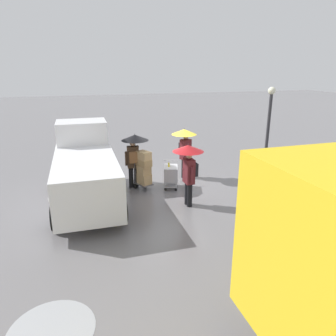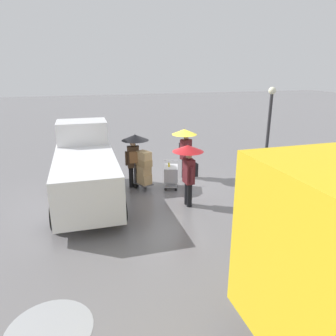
{
  "view_description": "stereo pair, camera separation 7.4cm",
  "coord_description": "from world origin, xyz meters",
  "px_view_note": "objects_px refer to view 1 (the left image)",
  "views": [
    {
      "loc": [
        3.72,
        11.55,
        4.53
      ],
      "look_at": [
        0.56,
        1.2,
        1.05
      ],
      "focal_mm": 33.47,
      "sensor_mm": 36.0,
      "label": 1
    },
    {
      "loc": [
        3.65,
        11.58,
        4.53
      ],
      "look_at": [
        0.56,
        1.2,
        1.05
      ],
      "focal_mm": 33.47,
      "sensor_mm": 36.0,
      "label": 2
    }
  ],
  "objects_px": {
    "pedestrian_pink_side": "(185,142)",
    "pedestrian_white_side": "(134,149)",
    "shopping_cart_vendor": "(171,174)",
    "hand_dolly_boxes": "(144,168)",
    "cargo_van_parked_right": "(85,169)",
    "street_lamp": "(268,127)",
    "pedestrian_black_side": "(189,161)"
  },
  "relations": [
    {
      "from": "pedestrian_pink_side",
      "to": "pedestrian_white_side",
      "type": "xyz_separation_m",
      "value": [
        2.25,
        0.53,
        0.0
      ]
    },
    {
      "from": "pedestrian_pink_side",
      "to": "shopping_cart_vendor",
      "type": "bearing_deg",
      "value": 47.97
    },
    {
      "from": "hand_dolly_boxes",
      "to": "pedestrian_pink_side",
      "type": "bearing_deg",
      "value": -156.22
    },
    {
      "from": "cargo_van_parked_right",
      "to": "hand_dolly_boxes",
      "type": "relative_size",
      "value": 3.54
    },
    {
      "from": "cargo_van_parked_right",
      "to": "pedestrian_pink_side",
      "type": "relative_size",
      "value": 2.5
    },
    {
      "from": "cargo_van_parked_right",
      "to": "pedestrian_pink_side",
      "type": "xyz_separation_m",
      "value": [
        -4.14,
        -1.37,
        0.39
      ]
    },
    {
      "from": "shopping_cart_vendor",
      "to": "pedestrian_white_side",
      "type": "xyz_separation_m",
      "value": [
        1.32,
        -0.5,
        1.0
      ]
    },
    {
      "from": "cargo_van_parked_right",
      "to": "pedestrian_pink_side",
      "type": "height_order",
      "value": "cargo_van_parked_right"
    },
    {
      "from": "street_lamp",
      "to": "cargo_van_parked_right",
      "type": "bearing_deg",
      "value": -3.84
    },
    {
      "from": "shopping_cart_vendor",
      "to": "pedestrian_pink_side",
      "type": "relative_size",
      "value": 0.49
    },
    {
      "from": "hand_dolly_boxes",
      "to": "street_lamp",
      "type": "height_order",
      "value": "street_lamp"
    },
    {
      "from": "cargo_van_parked_right",
      "to": "pedestrian_white_side",
      "type": "xyz_separation_m",
      "value": [
        -1.89,
        -0.84,
        0.39
      ]
    },
    {
      "from": "pedestrian_white_side",
      "to": "hand_dolly_boxes",
      "type": "bearing_deg",
      "value": 131.58
    },
    {
      "from": "cargo_van_parked_right",
      "to": "pedestrian_black_side",
      "type": "xyz_separation_m",
      "value": [
        -3.3,
        1.35,
        0.39
      ]
    },
    {
      "from": "hand_dolly_boxes",
      "to": "street_lamp",
      "type": "distance_m",
      "value": 5.01
    },
    {
      "from": "pedestrian_pink_side",
      "to": "pedestrian_black_side",
      "type": "distance_m",
      "value": 2.84
    },
    {
      "from": "cargo_van_parked_right",
      "to": "pedestrian_black_side",
      "type": "distance_m",
      "value": 3.59
    },
    {
      "from": "pedestrian_pink_side",
      "to": "pedestrian_white_side",
      "type": "distance_m",
      "value": 2.31
    },
    {
      "from": "pedestrian_pink_side",
      "to": "pedestrian_black_side",
      "type": "height_order",
      "value": "same"
    },
    {
      "from": "pedestrian_pink_side",
      "to": "pedestrian_black_side",
      "type": "bearing_deg",
      "value": 72.88
    },
    {
      "from": "pedestrian_white_side",
      "to": "street_lamp",
      "type": "bearing_deg",
      "value": 165.37
    },
    {
      "from": "shopping_cart_vendor",
      "to": "pedestrian_pink_side",
      "type": "xyz_separation_m",
      "value": [
        -0.93,
        -1.03,
        1.0
      ]
    },
    {
      "from": "shopping_cart_vendor",
      "to": "pedestrian_white_side",
      "type": "bearing_deg",
      "value": -20.57
    },
    {
      "from": "pedestrian_pink_side",
      "to": "pedestrian_black_side",
      "type": "xyz_separation_m",
      "value": [
        0.84,
        2.72,
        0.0
      ]
    },
    {
      "from": "shopping_cart_vendor",
      "to": "pedestrian_pink_side",
      "type": "height_order",
      "value": "pedestrian_pink_side"
    },
    {
      "from": "cargo_van_parked_right",
      "to": "street_lamp",
      "type": "distance_m",
      "value": 6.97
    },
    {
      "from": "shopping_cart_vendor",
      "to": "street_lamp",
      "type": "relative_size",
      "value": 0.27
    },
    {
      "from": "shopping_cart_vendor",
      "to": "pedestrian_black_side",
      "type": "distance_m",
      "value": 1.96
    },
    {
      "from": "cargo_van_parked_right",
      "to": "street_lamp",
      "type": "bearing_deg",
      "value": 176.16
    },
    {
      "from": "pedestrian_black_side",
      "to": "pedestrian_white_side",
      "type": "bearing_deg",
      "value": -57.09
    },
    {
      "from": "pedestrian_white_side",
      "to": "street_lamp",
      "type": "xyz_separation_m",
      "value": [
        -4.97,
        1.3,
        0.8
      ]
    },
    {
      "from": "pedestrian_pink_side",
      "to": "cargo_van_parked_right",
      "type": "bearing_deg",
      "value": 18.32
    }
  ]
}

